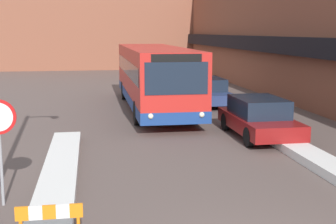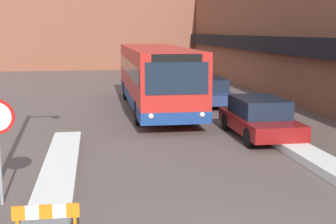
# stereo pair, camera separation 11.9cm
# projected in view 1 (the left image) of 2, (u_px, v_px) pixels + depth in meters

# --- Properties ---
(building_row_right) EXTENTS (5.50, 60.00, 7.84)m
(building_row_right) POSITION_uv_depth(u_px,v_px,m) (281.00, 29.00, 31.35)
(building_row_right) COLOR brown
(building_row_right) RESTS_ON ground_plane
(snow_bank_left) EXTENTS (0.90, 9.02, 0.26)m
(snow_bank_left) POSITION_uv_depth(u_px,v_px,m) (60.00, 173.00, 12.16)
(snow_bank_left) COLOR silver
(snow_bank_left) RESTS_ON ground_plane
(city_bus) EXTENTS (2.65, 12.15, 3.02)m
(city_bus) POSITION_uv_depth(u_px,v_px,m) (154.00, 76.00, 22.58)
(city_bus) COLOR red
(city_bus) RESTS_ON ground_plane
(parked_car_front) EXTENTS (1.88, 4.36, 1.42)m
(parked_car_front) POSITION_uv_depth(u_px,v_px,m) (259.00, 117.00, 16.83)
(parked_car_front) COLOR maroon
(parked_car_front) RESTS_ON ground_plane
(parked_car_middle) EXTENTS (1.91, 4.70, 1.39)m
(parked_car_middle) POSITION_uv_depth(u_px,v_px,m) (206.00, 91.00, 24.38)
(parked_car_middle) COLOR navy
(parked_car_middle) RESTS_ON ground_plane
(construction_barricade) EXTENTS (1.10, 0.06, 0.94)m
(construction_barricade) POSITION_uv_depth(u_px,v_px,m) (50.00, 221.00, 7.76)
(construction_barricade) COLOR orange
(construction_barricade) RESTS_ON ground_plane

